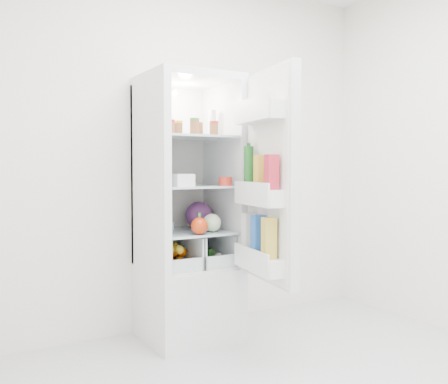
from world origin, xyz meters
TOP-DOWN VIEW (x-y plane):
  - room_walls at (0.00, 0.00)m, footprint 3.02×3.02m
  - refrigerator at (-0.20, 1.25)m, footprint 0.60×0.60m
  - shelf_low at (-0.20, 1.19)m, footprint 0.49×0.53m
  - shelf_mid at (-0.20, 1.19)m, footprint 0.49×0.53m
  - shelf_top at (-0.20, 1.19)m, footprint 0.49×0.53m
  - crisper_left at (-0.32, 1.19)m, footprint 0.23×0.46m
  - crisper_right at (-0.08, 1.19)m, footprint 0.23×0.46m
  - condiment_jars at (-0.24, 1.07)m, footprint 0.38×0.16m
  - squeeze_bottle at (-0.01, 1.20)m, footprint 0.07×0.07m
  - tub_white at (-0.34, 1.00)m, footprint 0.12×0.12m
  - tin_red at (-0.04, 0.96)m, footprint 0.10×0.10m
  - foil_tray at (-0.33, 1.36)m, footprint 0.21×0.18m
  - red_cabbage at (-0.08, 1.27)m, footprint 0.19×0.19m
  - bell_pepper at (-0.23, 0.97)m, footprint 0.11×0.11m
  - mushroom_bowl at (-0.36, 1.23)m, footprint 0.15×0.15m
  - salad_bag at (-0.10, 1.05)m, footprint 0.12×0.12m
  - citrus_pile at (-0.32, 1.16)m, footprint 0.20×0.31m
  - veg_pile at (-0.07, 1.18)m, footprint 0.16×0.30m
  - fridge_door at (0.05, 0.61)m, footprint 0.26×0.60m

SIDE VIEW (x-z plane):
  - veg_pile at x=-0.07m, z-range 0.51..0.61m
  - citrus_pile at x=-0.32m, z-range 0.50..0.66m
  - crisper_left at x=-0.32m, z-range 0.50..0.72m
  - crisper_right at x=-0.08m, z-range 0.50..0.72m
  - refrigerator at x=-0.20m, z-range -0.23..1.57m
  - shelf_low at x=-0.20m, z-range 0.73..0.75m
  - mushroom_bowl at x=-0.36m, z-range 0.75..0.81m
  - bell_pepper at x=-0.23m, z-range 0.75..0.86m
  - salad_bag at x=-0.10m, z-range 0.75..0.87m
  - red_cabbage at x=-0.08m, z-range 0.75..0.94m
  - shelf_mid at x=-0.20m, z-range 1.04..1.06m
  - foil_tray at x=-0.33m, z-range 1.06..1.10m
  - tin_red at x=-0.04m, z-range 1.06..1.12m
  - fridge_door at x=0.05m, z-range 0.44..1.74m
  - tub_white at x=-0.34m, z-range 1.06..1.14m
  - shelf_top at x=-0.20m, z-range 1.37..1.39m
  - condiment_jars at x=-0.24m, z-range 1.39..1.47m
  - squeeze_bottle at x=-0.01m, z-range 1.39..1.58m
  - room_walls at x=0.00m, z-range 0.29..2.90m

